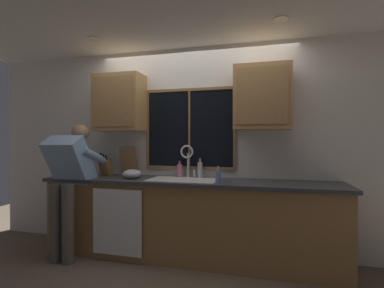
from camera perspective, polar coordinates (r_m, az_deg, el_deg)
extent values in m
cube|color=silver|center=(3.62, 0.55, -0.90)|extent=(5.80, 0.12, 2.55)
cylinder|color=#FFEAB2|center=(3.63, -19.12, 19.45)|extent=(0.14, 0.14, 0.01)
cylinder|color=#FFEAB2|center=(3.09, 17.48, 22.92)|extent=(0.14, 0.14, 0.01)
cube|color=black|center=(3.57, -0.48, 3.09)|extent=(1.10, 0.02, 0.95)
cube|color=brown|center=(3.62, -0.52, 10.91)|extent=(1.17, 0.02, 0.04)
cube|color=brown|center=(3.58, -0.52, -4.81)|extent=(1.17, 0.02, 0.04)
cube|color=brown|center=(3.75, -8.92, 2.96)|extent=(0.03, 0.02, 0.95)
cube|color=brown|center=(3.46, 8.60, 3.16)|extent=(0.03, 0.02, 0.95)
cube|color=brown|center=(3.56, -0.53, 3.10)|extent=(0.02, 0.02, 0.95)
cube|color=olive|center=(3.41, -0.94, -15.20)|extent=(3.40, 0.58, 0.88)
cube|color=#38383D|center=(3.30, -1.04, -7.59)|extent=(3.46, 0.62, 0.04)
cube|color=white|center=(3.40, -14.88, -14.99)|extent=(0.60, 0.02, 0.74)
cube|color=#A87A47|center=(3.79, -14.39, 8.01)|extent=(0.63, 0.33, 0.72)
cube|color=olive|center=(3.65, -15.71, 8.30)|extent=(0.55, 0.01, 0.62)
sphere|color=#B2B2B7|center=(3.53, -13.12, 4.81)|extent=(0.02, 0.02, 0.02)
cube|color=#A87A47|center=(3.32, 14.00, 9.06)|extent=(0.63, 0.33, 0.72)
cube|color=olive|center=(3.16, 13.96, 9.52)|extent=(0.55, 0.01, 0.62)
sphere|color=#B2B2B7|center=(3.12, 17.41, 5.34)|extent=(0.02, 0.02, 0.02)
cube|color=silver|center=(3.32, -1.81, -7.36)|extent=(0.80, 0.46, 0.02)
cube|color=beige|center=(3.40, -5.08, -8.89)|extent=(0.36, 0.42, 0.20)
cube|color=beige|center=(3.29, 1.58, -9.21)|extent=(0.36, 0.42, 0.20)
cube|color=silver|center=(3.34, -1.81, -9.06)|extent=(0.04, 0.42, 0.20)
cylinder|color=silver|center=(3.51, -0.79, -4.30)|extent=(0.03, 0.03, 0.30)
torus|color=silver|center=(3.45, -1.05, -1.56)|extent=(0.16, 0.02, 0.16)
cylinder|color=silver|center=(3.50, 0.48, -5.95)|extent=(0.03, 0.03, 0.09)
cylinder|color=#595147|center=(3.67, -25.90, -14.13)|extent=(0.13, 0.13, 0.88)
cylinder|color=#595147|center=(3.57, -23.76, -14.56)|extent=(0.13, 0.13, 0.88)
cube|color=#8CB2DB|center=(3.62, -23.44, -3.23)|extent=(0.44, 0.48, 0.61)
sphere|color=#A57A5B|center=(3.77, -21.61, 2.14)|extent=(0.21, 0.21, 0.21)
cylinder|color=#8CB2DB|center=(3.89, -24.35, -2.23)|extent=(0.09, 0.52, 0.26)
cylinder|color=#8CB2DB|center=(3.63, -18.95, -2.41)|extent=(0.09, 0.52, 0.26)
cube|color=olive|center=(3.83, -16.95, -4.60)|extent=(0.12, 0.18, 0.25)
cylinder|color=black|center=(3.78, -17.87, -2.35)|extent=(0.02, 0.05, 0.09)
cylinder|color=black|center=(3.77, -17.40, -2.47)|extent=(0.02, 0.04, 0.08)
cylinder|color=black|center=(3.75, -16.93, -2.59)|extent=(0.02, 0.04, 0.06)
cube|color=#997047|center=(3.79, -12.58, -3.41)|extent=(0.25, 0.10, 0.37)
ellipsoid|color=#B7B7BC|center=(3.50, -12.02, -5.95)|extent=(0.23, 0.23, 0.11)
cylinder|color=#668CCC|center=(3.04, 5.27, -6.69)|extent=(0.06, 0.06, 0.13)
cylinder|color=silver|center=(3.03, 5.27, -5.10)|extent=(0.02, 0.02, 0.04)
cylinder|color=silver|center=(3.01, 5.22, -4.65)|extent=(0.01, 0.04, 0.01)
cylinder|color=pink|center=(3.54, -2.51, -5.43)|extent=(0.07, 0.07, 0.16)
cylinder|color=#AD5B7A|center=(3.53, -2.51, -3.85)|extent=(0.03, 0.03, 0.04)
cylinder|color=black|center=(3.53, -2.51, -3.43)|extent=(0.03, 0.03, 0.01)
cylinder|color=#B7B7BC|center=(3.48, 1.65, -5.29)|extent=(0.06, 0.06, 0.19)
cylinder|color=#929296|center=(3.47, 1.65, -3.37)|extent=(0.03, 0.03, 0.05)
cylinder|color=black|center=(3.46, 1.65, -2.88)|extent=(0.03, 0.03, 0.01)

